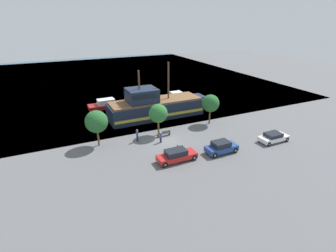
{
  "coord_description": "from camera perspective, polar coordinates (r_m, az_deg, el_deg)",
  "views": [
    {
      "loc": [
        -13.69,
        -29.61,
        15.87
      ],
      "look_at": [
        1.14,
        2.0,
        1.2
      ],
      "focal_mm": 28.0,
      "sensor_mm": 36.0,
      "label": 1
    }
  ],
  "objects": [
    {
      "name": "ground_plane",
      "position": [
        36.27,
        -0.29,
        -3.15
      ],
      "size": [
        160.0,
        160.0,
        0.0
      ],
      "primitive_type": "plane",
      "color": "#5B5B5E"
    },
    {
      "name": "water_surface",
      "position": [
        76.53,
        -14.51,
        10.11
      ],
      "size": [
        80.0,
        80.0,
        0.0
      ],
      "primitive_type": "plane",
      "color": "#33566B",
      "rests_on": "ground"
    },
    {
      "name": "pirate_ship",
      "position": [
        44.29,
        -2.97,
        4.34
      ],
      "size": [
        17.17,
        5.08,
        9.01
      ],
      "color": "#192338",
      "rests_on": "water_surface"
    },
    {
      "name": "moored_boat_dockside",
      "position": [
        50.5,
        -12.84,
        4.62
      ],
      "size": [
        7.71,
        2.43,
        1.68
      ],
      "color": "maroon",
      "rests_on": "water_surface"
    },
    {
      "name": "moored_boat_outer",
      "position": [
        53.42,
        2.07,
        6.25
      ],
      "size": [
        5.66,
        2.32,
        1.86
      ],
      "color": "navy",
      "rests_on": "water_surface"
    },
    {
      "name": "parked_car_curb_front",
      "position": [
        38.51,
        21.97,
        -2.27
      ],
      "size": [
        4.17,
        1.88,
        1.28
      ],
      "color": "white",
      "rests_on": "ground_plane"
    },
    {
      "name": "parked_car_curb_mid",
      "position": [
        31.05,
        1.89,
        -6.4
      ],
      "size": [
        4.79,
        1.78,
        1.47
      ],
      "color": "#B21E1E",
      "rests_on": "ground_plane"
    },
    {
      "name": "parked_car_curb_rear",
      "position": [
        33.48,
        11.52,
        -4.53
      ],
      "size": [
        4.09,
        1.83,
        1.55
      ],
      "color": "navy",
      "rests_on": "ground_plane"
    },
    {
      "name": "fire_hydrant",
      "position": [
        33.56,
        2.1,
        -4.65
      ],
      "size": [
        0.42,
        0.25,
        0.76
      ],
      "color": "red",
      "rests_on": "ground_plane"
    },
    {
      "name": "bench_promenade_east",
      "position": [
        37.35,
        -0.88,
        -1.6
      ],
      "size": [
        1.88,
        0.45,
        0.85
      ],
      "color": "#4C4742",
      "rests_on": "ground_plane"
    },
    {
      "name": "pedestrian_walking_near",
      "position": [
        35.9,
        -6.71,
        -2.01
      ],
      "size": [
        0.32,
        0.32,
        1.77
      ],
      "color": "#232838",
      "rests_on": "ground_plane"
    },
    {
      "name": "pedestrian_walking_far",
      "position": [
        35.4,
        -1.6,
        -2.44
      ],
      "size": [
        0.32,
        0.32,
        1.56
      ],
      "color": "#232838",
      "rests_on": "ground_plane"
    },
    {
      "name": "tree_row_east",
      "position": [
        34.8,
        -15.31,
        0.91
      ],
      "size": [
        2.93,
        2.93,
        4.86
      ],
      "color": "brown",
      "rests_on": "ground_plane"
    },
    {
      "name": "tree_row_mideast",
      "position": [
        36.85,
        -2.14,
        2.74
      ],
      "size": [
        2.67,
        2.67,
        4.59
      ],
      "color": "brown",
      "rests_on": "ground_plane"
    },
    {
      "name": "tree_row_midwest",
      "position": [
        41.41,
        9.24,
        4.88
      ],
      "size": [
        2.73,
        2.73,
        4.72
      ],
      "color": "brown",
      "rests_on": "ground_plane"
    }
  ]
}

